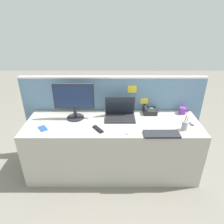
% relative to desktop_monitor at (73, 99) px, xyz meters
% --- Properties ---
extents(ground_plane, '(10.00, 10.00, 0.00)m').
position_rel_desktop_monitor_xyz_m(ground_plane, '(0.47, -0.13, -0.99)').
color(ground_plane, slate).
extents(desk, '(2.13, 0.66, 0.73)m').
position_rel_desktop_monitor_xyz_m(desk, '(0.47, -0.13, -0.62)').
color(desk, '#ADA89E').
rests_on(desk, ground_plane).
extents(cubicle_divider, '(2.43, 0.08, 1.20)m').
position_rel_desktop_monitor_xyz_m(cubicle_divider, '(0.47, 0.25, -0.39)').
color(cubicle_divider, '#6084A3').
rests_on(cubicle_divider, ground_plane).
extents(desktop_monitor, '(0.49, 0.21, 0.45)m').
position_rel_desktop_monitor_xyz_m(desktop_monitor, '(0.00, 0.00, 0.00)').
color(desktop_monitor, '#232328').
rests_on(desktop_monitor, desk).
extents(laptop, '(0.37, 0.24, 0.27)m').
position_rel_desktop_monitor_xyz_m(laptop, '(0.56, 0.01, -0.19)').
color(laptop, '#232328').
rests_on(laptop, desk).
extents(desk_phone, '(0.17, 0.18, 0.09)m').
position_rel_desktop_monitor_xyz_m(desk_phone, '(0.96, 0.14, -0.22)').
color(desk_phone, '#232328').
rests_on(desk_phone, desk).
extents(keyboard_main, '(0.40, 0.15, 0.02)m').
position_rel_desktop_monitor_xyz_m(keyboard_main, '(1.01, -0.40, -0.25)').
color(keyboard_main, '#232328').
rests_on(keyboard_main, desk).
extents(computer_mouse_right_hand, '(0.08, 0.11, 0.03)m').
position_rel_desktop_monitor_xyz_m(computer_mouse_right_hand, '(1.43, -0.15, -0.24)').
color(computer_mouse_right_hand, '#9EA0A8').
rests_on(computer_mouse_right_hand, desk).
extents(pen_cup, '(0.07, 0.07, 0.18)m').
position_rel_desktop_monitor_xyz_m(pen_cup, '(1.29, -0.29, -0.20)').
color(pen_cup, '#99999E').
rests_on(pen_cup, desk).
extents(cell_phone_blue_case, '(0.13, 0.15, 0.01)m').
position_rel_desktop_monitor_xyz_m(cell_phone_blue_case, '(-0.34, -0.27, -0.25)').
color(cell_phone_blue_case, blue).
rests_on(cell_phone_blue_case, desk).
extents(cell_phone_silver_slab, '(0.15, 0.15, 0.01)m').
position_rel_desktop_monitor_xyz_m(cell_phone_silver_slab, '(0.67, -0.33, -0.25)').
color(cell_phone_silver_slab, '#B7BAC1').
rests_on(cell_phone_silver_slab, desk).
extents(tv_remote, '(0.14, 0.16, 0.02)m').
position_rel_desktop_monitor_xyz_m(tv_remote, '(0.30, -0.29, -0.25)').
color(tv_remote, black).
rests_on(tv_remote, desk).
extents(coffee_mug, '(0.13, 0.09, 0.09)m').
position_rel_desktop_monitor_xyz_m(coffee_mug, '(1.40, 0.12, -0.21)').
color(coffee_mug, purple).
rests_on(coffee_mug, desk).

